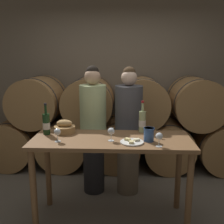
{
  "coord_description": "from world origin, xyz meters",
  "views": [
    {
      "loc": [
        0.12,
        -2.56,
        1.76
      ],
      "look_at": [
        0.0,
        0.12,
        1.17
      ],
      "focal_mm": 42.0,
      "sensor_mm": 36.0,
      "label": 1
    }
  ],
  "objects": [
    {
      "name": "stone_wall_back",
      "position": [
        0.0,
        1.97,
        1.6
      ],
      "size": [
        10.0,
        0.12,
        3.2
      ],
      "color": "gray",
      "rests_on": "ground_plane"
    },
    {
      "name": "wine_glass_left",
      "position": [
        0.0,
        -0.08,
        1.02
      ],
      "size": [
        0.07,
        0.07,
        0.13
      ],
      "color": "white",
      "rests_on": "tasting_table"
    },
    {
      "name": "cheese_plate",
      "position": [
        0.2,
        -0.13,
        0.93
      ],
      "size": [
        0.23,
        0.23,
        0.04
      ],
      "color": "white",
      "rests_on": "tasting_table"
    },
    {
      "name": "person_right",
      "position": [
        0.19,
        0.61,
        0.83
      ],
      "size": [
        0.34,
        0.34,
        1.63
      ],
      "color": "#756651",
      "rests_on": "ground_plane"
    },
    {
      "name": "bread_basket",
      "position": [
        -0.52,
        0.18,
        0.98
      ],
      "size": [
        0.23,
        0.23,
        0.15
      ],
      "color": "#A87F4C",
      "rests_on": "tasting_table"
    },
    {
      "name": "wine_glass_far_left",
      "position": [
        -0.53,
        -0.12,
        1.02
      ],
      "size": [
        0.07,
        0.07,
        0.13
      ],
      "color": "white",
      "rests_on": "tasting_table"
    },
    {
      "name": "barrel_stack",
      "position": [
        -0.0,
        1.43,
        0.68
      ],
      "size": [
        4.02,
        0.84,
        1.44
      ],
      "color": "#A87A47",
      "rests_on": "ground_plane"
    },
    {
      "name": "wine_bottle_red",
      "position": [
        -0.7,
        0.12,
        1.04
      ],
      "size": [
        0.08,
        0.08,
        0.34
      ],
      "color": "#193819",
      "rests_on": "tasting_table"
    },
    {
      "name": "wine_bottle_white",
      "position": [
        0.33,
        0.25,
        1.04
      ],
      "size": [
        0.08,
        0.08,
        0.35
      ],
      "color": "#ADBC7F",
      "rests_on": "tasting_table"
    },
    {
      "name": "person_left",
      "position": [
        -0.26,
        0.61,
        0.84
      ],
      "size": [
        0.33,
        0.33,
        1.64
      ],
      "color": "#232326",
      "rests_on": "ground_plane"
    },
    {
      "name": "ground_plane",
      "position": [
        0.0,
        0.0,
        0.0
      ],
      "size": [
        10.0,
        10.0,
        0.0
      ],
      "primitive_type": "plane",
      "color": "#665E51"
    },
    {
      "name": "blue_crock",
      "position": [
        0.37,
        -0.07,
        1.0
      ],
      "size": [
        0.11,
        0.11,
        0.14
      ],
      "color": "#335693",
      "rests_on": "tasting_table"
    },
    {
      "name": "tasting_table",
      "position": [
        0.0,
        0.0,
        0.78
      ],
      "size": [
        1.63,
        0.62,
        0.92
      ],
      "color": "brown",
      "rests_on": "ground_plane"
    },
    {
      "name": "wine_glass_center",
      "position": [
        0.45,
        -0.22,
        1.02
      ],
      "size": [
        0.07,
        0.07,
        0.13
      ],
      "color": "white",
      "rests_on": "tasting_table"
    }
  ]
}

